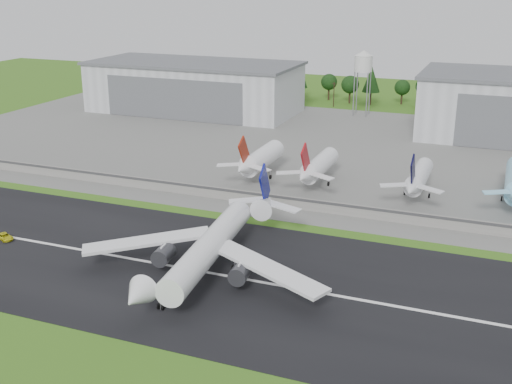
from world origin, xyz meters
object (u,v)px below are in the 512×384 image
at_px(ground_vehicle, 5,237).
at_px(parked_jet_red_a, 258,160).
at_px(main_airliner, 208,253).
at_px(parked_jet_red_b, 316,167).
at_px(parked_jet_navy, 417,179).

distance_m(ground_vehicle, parked_jet_red_a, 79.10).
height_order(main_airliner, parked_jet_red_b, main_airliner).
relative_size(main_airliner, parked_jet_navy, 1.89).
relative_size(ground_vehicle, parked_jet_navy, 0.17).
relative_size(ground_vehicle, parked_jet_red_b, 0.17).
relative_size(parked_jet_red_b, parked_jet_navy, 1.00).
bearing_deg(main_airliner, parked_jet_red_a, -83.66).
bearing_deg(parked_jet_red_b, ground_vehicle, -130.59).
bearing_deg(parked_jet_navy, ground_vehicle, -142.40).
height_order(parked_jet_red_a, parked_jet_red_b, parked_jet_red_a).
bearing_deg(parked_jet_navy, parked_jet_red_a, 179.91).
distance_m(parked_jet_red_a, parked_jet_navy, 48.99).
height_order(parked_jet_red_a, parked_jet_navy, parked_jet_red_a).
xyz_separation_m(ground_vehicle, parked_jet_navy, (88.54, 68.20, 5.08)).
bearing_deg(parked_jet_red_a, parked_jet_red_b, -0.13).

